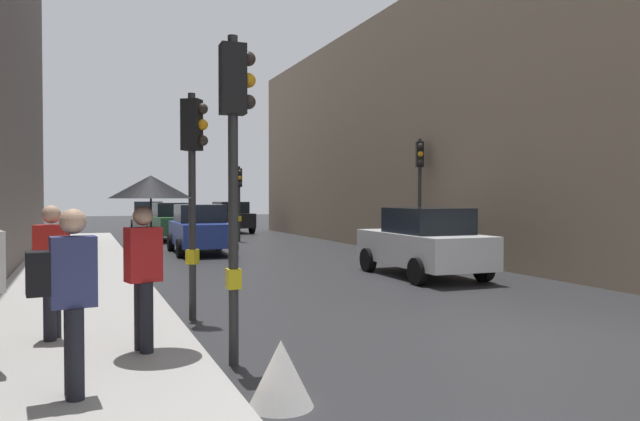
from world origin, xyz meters
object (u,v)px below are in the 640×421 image
at_px(traffic_light_near_left, 235,139).
at_px(pedestrian_with_grey_backpack, 68,291).
at_px(warning_sign_triangle, 281,373).
at_px(car_silver_hatchback, 148,216).
at_px(car_blue_van, 200,229).
at_px(car_green_estate, 172,222).
at_px(car_dark_suv, 230,217).
at_px(car_white_compact, 423,242).
at_px(traffic_light_near_right, 193,164).
at_px(traffic_light_mid_street, 420,176).
at_px(traffic_light_far_median, 239,190).
at_px(pedestrian_with_umbrella, 149,213).
at_px(pedestrian_in_red_jacket, 52,266).

height_order(traffic_light_near_left, pedestrian_with_grey_backpack, traffic_light_near_left).
bearing_deg(warning_sign_triangle, car_silver_hatchback, 86.45).
xyz_separation_m(car_blue_van, car_silver_hatchback, (-0.26, 15.45, 0.00)).
bearing_deg(car_green_estate, car_dark_suv, 51.57).
bearing_deg(car_white_compact, traffic_light_near_right, -153.37).
relative_size(traffic_light_mid_street, car_dark_suv, 0.92).
distance_m(traffic_light_far_median, car_blue_van, 5.79).
xyz_separation_m(car_blue_van, car_dark_suv, (3.89, 11.94, 0.00)).
height_order(traffic_light_near_right, pedestrian_with_grey_backpack, traffic_light_near_right).
distance_m(car_dark_suv, car_silver_hatchback, 5.44).
xyz_separation_m(traffic_light_near_left, pedestrian_with_grey_backpack, (-1.84, -1.03, -1.57)).
height_order(pedestrian_with_grey_backpack, warning_sign_triangle, pedestrian_with_grey_backpack).
bearing_deg(car_silver_hatchback, car_blue_van, -89.05).
bearing_deg(traffic_light_mid_street, traffic_light_far_median, 111.82).
distance_m(car_dark_suv, pedestrian_with_umbrella, 26.92).
xyz_separation_m(traffic_light_near_left, pedestrian_with_umbrella, (-0.96, 0.46, -0.89)).
distance_m(car_blue_van, car_silver_hatchback, 15.45).
height_order(traffic_light_far_median, car_dark_suv, traffic_light_far_median).
height_order(pedestrian_in_red_jacket, warning_sign_triangle, pedestrian_in_red_jacket).
bearing_deg(traffic_light_mid_street, car_green_estate, 119.32).
distance_m(car_blue_van, pedestrian_with_umbrella, 14.40).
relative_size(car_white_compact, car_silver_hatchback, 0.98).
bearing_deg(car_green_estate, pedestrian_with_umbrella, -98.70).
bearing_deg(car_dark_suv, warning_sign_triangle, -102.30).
distance_m(car_blue_van, car_green_estate, 7.01).
bearing_deg(warning_sign_triangle, car_green_estate, 84.57).
bearing_deg(car_white_compact, pedestrian_with_grey_backpack, -139.34).
distance_m(pedestrian_with_umbrella, pedestrian_with_grey_backpack, 1.86).
height_order(car_green_estate, warning_sign_triangle, car_green_estate).
relative_size(traffic_light_near_left, car_blue_van, 0.94).
xyz_separation_m(car_blue_van, pedestrian_with_grey_backpack, (-4.11, -15.49, 0.29)).
distance_m(traffic_light_near_left, pedestrian_with_umbrella, 1.39).
bearing_deg(pedestrian_with_grey_backpack, car_green_estate, 79.69).
xyz_separation_m(car_white_compact, pedestrian_with_grey_backpack, (-8.23, -7.07, 0.29)).
distance_m(car_silver_hatchback, pedestrian_with_grey_backpack, 31.18).
bearing_deg(car_silver_hatchback, traffic_light_near_right, -94.26).
bearing_deg(car_blue_van, traffic_light_mid_street, -34.78).
distance_m(traffic_light_near_right, traffic_light_far_median, 17.27).
bearing_deg(car_dark_suv, car_silver_hatchback, 139.71).
xyz_separation_m(traffic_light_near_left, warning_sign_triangle, (0.06, -1.57, -2.41)).
height_order(traffic_light_near_left, pedestrian_with_umbrella, traffic_light_near_left).
distance_m(car_dark_suv, pedestrian_with_grey_backpack, 28.57).
height_order(traffic_light_near_left, car_green_estate, traffic_light_near_left).
bearing_deg(pedestrian_with_umbrella, car_white_compact, 37.20).
height_order(traffic_light_mid_street, warning_sign_triangle, traffic_light_mid_street).
bearing_deg(car_blue_van, warning_sign_triangle, -97.84).
height_order(traffic_light_mid_street, car_silver_hatchback, traffic_light_mid_street).
height_order(traffic_light_far_median, warning_sign_triangle, traffic_light_far_median).
height_order(traffic_light_near_right, warning_sign_triangle, traffic_light_near_right).
bearing_deg(pedestrian_with_umbrella, car_dark_suv, 74.65).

